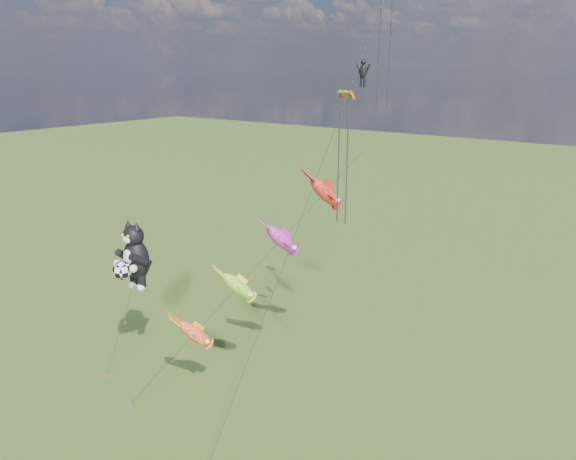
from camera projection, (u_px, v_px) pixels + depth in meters
The scene contains 4 objects.
ground at pixel (56, 362), 41.88m from camera, with size 300.00×300.00×0.00m, color #264210.
cat_kite_rig at pixel (133, 256), 39.23m from camera, with size 2.31×4.09×10.97m.
fish_windsock_rig at pixel (260, 264), 36.38m from camera, with size 9.55×12.93×15.88m.
parafoil_rig at pixel (360, 81), 32.27m from camera, with size 2.01×17.57×26.65m.
Camera 1 is at (36.28, -19.57, 21.30)m, focal length 35.00 mm.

